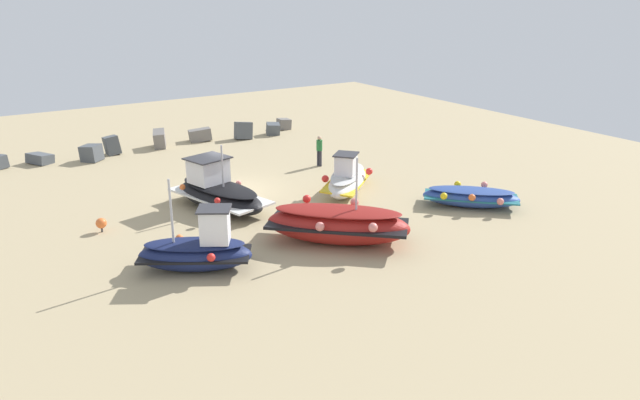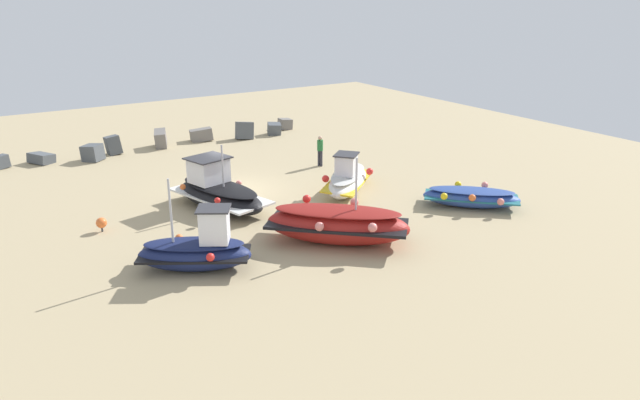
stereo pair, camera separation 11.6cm
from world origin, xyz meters
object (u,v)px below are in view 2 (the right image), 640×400
object	(u,v)px
mooring_buoy_0	(101,223)
fishing_boat_0	(471,197)
fishing_boat_2	(348,179)
fishing_boat_3	(338,224)
fishing_boat_4	(197,250)
person_walking	(320,149)
fishing_boat_1	(219,192)

from	to	relation	value
mooring_buoy_0	fishing_boat_0	bearing A→B (deg)	-21.55
fishing_boat_0	fishing_boat_2	distance (m)	5.79
fishing_boat_0	fishing_boat_2	size ratio (longest dim) A/B	0.95
fishing_boat_3	fishing_boat_4	world-z (taller)	fishing_boat_3
person_walking	fishing_boat_4	bearing A→B (deg)	-160.47
person_walking	fishing_boat_2	bearing A→B (deg)	-125.81
fishing_boat_1	mooring_buoy_0	xyz separation A→B (m)	(-5.08, -0.06, -0.37)
fishing_boat_3	fishing_boat_4	size ratio (longest dim) A/B	1.33
fishing_boat_1	person_walking	distance (m)	8.06
fishing_boat_1	person_walking	world-z (taller)	fishing_boat_1
fishing_boat_3	fishing_boat_0	bearing A→B (deg)	-135.77
fishing_boat_4	fishing_boat_3	bearing A→B (deg)	24.20
fishing_boat_4	person_walking	xyz separation A→B (m)	(10.51, 8.61, 0.27)
fishing_boat_1	person_walking	size ratio (longest dim) A/B	3.29
fishing_boat_0	mooring_buoy_0	world-z (taller)	fishing_boat_0
fishing_boat_1	fishing_boat_3	distance (m)	6.41
fishing_boat_0	fishing_boat_4	bearing A→B (deg)	42.09
fishing_boat_2	fishing_boat_4	distance (m)	10.14
fishing_boat_3	mooring_buoy_0	xyz separation A→B (m)	(-7.33, 5.95, -0.39)
fishing_boat_4	person_walking	world-z (taller)	fishing_boat_4
person_walking	fishing_boat_3	bearing A→B (deg)	-138.69
fishing_boat_2	fishing_boat_3	bearing A→B (deg)	10.78
fishing_boat_0	fishing_boat_1	bearing A→B (deg)	12.82
fishing_boat_0	mooring_buoy_0	size ratio (longest dim) A/B	7.02
mooring_buoy_0	fishing_boat_3	bearing A→B (deg)	-39.05
fishing_boat_0	fishing_boat_1	world-z (taller)	fishing_boat_1
fishing_boat_4	fishing_boat_0	bearing A→B (deg)	29.01
fishing_boat_3	person_walking	xyz separation A→B (m)	(5.12, 9.28, 0.20)
fishing_boat_3	person_walking	world-z (taller)	fishing_boat_3
person_walking	fishing_boat_1	bearing A→B (deg)	-175.87
fishing_boat_0	fishing_boat_4	size ratio (longest dim) A/B	1.00
fishing_boat_0	person_walking	xyz separation A→B (m)	(-2.16, 9.10, 0.52)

